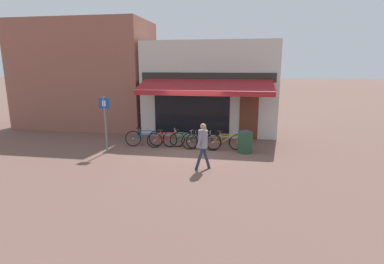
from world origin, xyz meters
TOP-DOWN VIEW (x-y plane):
  - ground_plane at (0.00, 0.00)m, footprint 160.00×160.00m
  - shop_front at (0.39, 4.22)m, footprint 6.95×4.78m
  - neighbour_building at (-7.07, 4.75)m, footprint 7.56×4.00m
  - bike_rack_rail at (-0.35, 0.65)m, footprint 4.03×0.04m
  - bicycle_blue at (-2.17, 0.62)m, footprint 1.76×0.69m
  - bicycle_red at (-1.15, 0.50)m, footprint 1.66×0.65m
  - bicycle_green at (-0.46, 0.58)m, footprint 1.79×0.52m
  - bicycle_black at (0.42, 0.38)m, footprint 1.74×0.52m
  - bicycle_orange at (1.47, 0.56)m, footprint 1.71×0.52m
  - pedestrian_adult at (0.84, -2.05)m, footprint 0.55×0.56m
  - litter_bin at (2.30, 0.30)m, footprint 0.61×0.61m
  - parking_sign at (-3.42, -0.65)m, footprint 0.44×0.07m

SIDE VIEW (x-z plane):
  - ground_plane at x=0.00m, z-range 0.00..0.00m
  - bicycle_green at x=-0.46m, z-range -0.05..0.79m
  - bicycle_red at x=-1.15m, z-range -0.05..0.80m
  - bicycle_orange at x=1.47m, z-range -0.05..0.80m
  - bicycle_blue at x=-2.17m, z-range -0.06..0.82m
  - bicycle_black at x=0.42m, z-range -0.05..0.83m
  - bike_rack_rail at x=-0.35m, z-range 0.20..0.77m
  - litter_bin at x=2.30m, z-range 0.00..1.01m
  - pedestrian_adult at x=0.84m, z-range 0.19..1.85m
  - parking_sign at x=-3.42m, z-range 0.27..2.62m
  - shop_front at x=0.39m, z-range 0.00..4.80m
  - neighbour_building at x=-7.07m, z-range 0.00..6.06m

